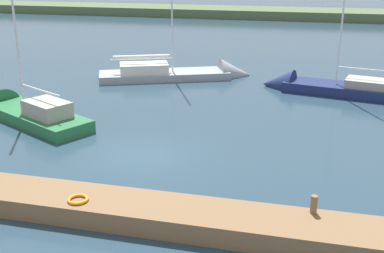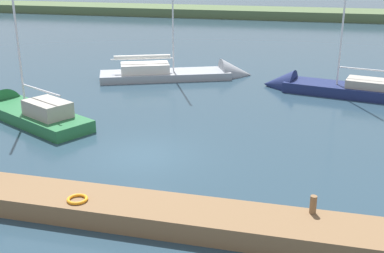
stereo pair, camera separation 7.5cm
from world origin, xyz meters
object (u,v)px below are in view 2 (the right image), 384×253
mooring_post_far (313,205)px  life_ring_buoy (77,199)px  sailboat_inner_slip (326,90)px  sailboat_outer_mooring (23,113)px  sailboat_far_left (189,75)px

mooring_post_far → life_ring_buoy: size_ratio=0.85×
sailboat_inner_slip → sailboat_outer_mooring: (15.36, 8.85, -0.02)m
sailboat_far_left → life_ring_buoy: bearing=-108.7°
mooring_post_far → sailboat_far_left: (8.57, -18.43, -0.75)m
sailboat_outer_mooring → sailboat_inner_slip: bearing=-122.7°
mooring_post_far → sailboat_inner_slip: sailboat_inner_slip is taller
mooring_post_far → life_ring_buoy: 7.18m
mooring_post_far → life_ring_buoy: bearing=8.1°
sailboat_far_left → sailboat_outer_mooring: sailboat_far_left is taller
mooring_post_far → sailboat_outer_mooring: size_ratio=0.06×
mooring_post_far → sailboat_far_left: bearing=-65.0°
life_ring_buoy → sailboat_inner_slip: (-7.70, -17.68, -0.49)m
mooring_post_far → sailboat_outer_mooring: (14.76, -7.81, -0.74)m
sailboat_inner_slip → mooring_post_far: bearing=99.9°
mooring_post_far → sailboat_outer_mooring: bearing=-27.9°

